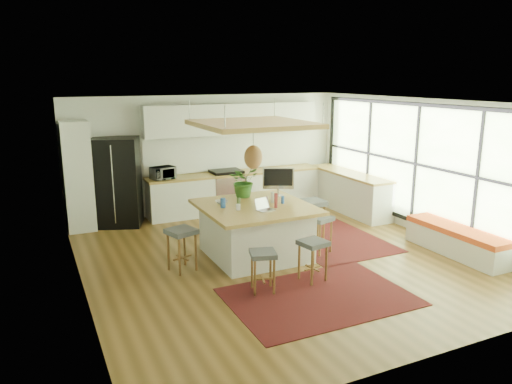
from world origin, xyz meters
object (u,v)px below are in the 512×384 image
stool_near_right (313,259)px  stool_right_front (319,234)px  island_plant (244,184)px  monitor (278,182)px  laptop (266,203)px  fridge (117,183)px  island (255,231)px  stool_left_side (182,250)px  stool_right_back (311,222)px  stool_near_left (263,269)px  microwave (163,172)px

stool_near_right → stool_right_front: 1.27m
stool_near_right → island_plant: size_ratio=1.06×
monitor → laptop: bearing=-102.9°
fridge → island: fridge is taller
stool_near_right → monitor: (0.32, 1.77, 0.83)m
stool_right_front → stool_left_side: (-2.47, 0.24, 0.00)m
stool_right_back → stool_near_left: bearing=-137.5°
island → microwave: microwave is taller
island → island_plant: island_plant is taller
stool_near_right → island_plant: 2.18m
island_plant → stool_right_front: bearing=-43.4°
island → stool_near_left: size_ratio=2.96×
microwave → laptop: bearing=-88.8°
stool_left_side → microwave: bearing=80.6°
fridge → microwave: 0.99m
stool_near_right → stool_right_back: stool_right_back is taller
stool_right_front → monitor: bearing=120.1°
island → monitor: 1.08m
stool_near_right → stool_right_back: size_ratio=0.83×
monitor → island_plant: monitor is taller
stool_left_side → microwave: (0.49, 2.96, 0.74)m
laptop → monitor: monitor is taller
island → stool_left_side: 1.37m
stool_near_right → stool_right_front: size_ratio=0.96×
stool_near_left → stool_right_back: size_ratio=0.79×
microwave → stool_right_front: bearing=-72.4°
fridge → microwave: fridge is taller
fridge → stool_right_front: (2.96, -3.25, -0.57)m
stool_near_left → laptop: (0.54, 1.00, 0.70)m
stool_right_back → monitor: bearing=173.7°
fridge → stool_left_side: 3.10m
island → stool_right_front: 1.16m
fridge → laptop: bearing=-40.0°
fridge → stool_near_right: bearing=-42.2°
stool_left_side → laptop: 1.57m
island → microwave: bearing=107.0°
fridge → stool_right_back: fridge is taller
fridge → monitor: size_ratio=3.17×
microwave → monitor: bearing=-71.9°
fridge → stool_near_right: (2.20, -4.27, -0.57)m
fridge → stool_right_back: bearing=-18.2°
stool_right_back → monitor: 1.09m
stool_near_left → island: bearing=69.1°
stool_near_right → stool_right_back: 1.98m
monitor → stool_left_side: bearing=-139.6°
microwave → stool_near_left: bearing=-99.4°
stool_left_side → fridge: bearing=99.2°
island → stool_near_left: island is taller
island_plant → laptop: bearing=-92.7°
stool_near_right → stool_left_side: bearing=143.7°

